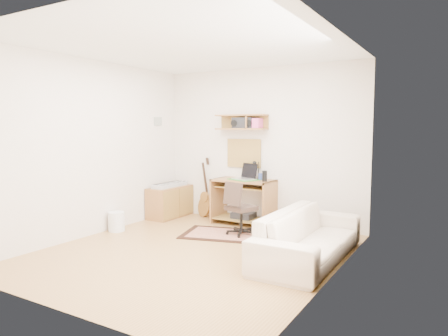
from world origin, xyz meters
The scene contains 22 objects.
floor centered at (0.00, 0.00, -0.01)m, with size 3.60×4.00×0.01m, color tan.
ceiling centered at (0.00, 0.00, 2.60)m, with size 3.60×4.00×0.01m, color white.
back_wall centered at (0.00, 2.00, 1.30)m, with size 3.60×0.01×2.60m, color silver.
left_wall centered at (-1.80, 0.00, 1.30)m, with size 0.01×4.00×2.60m, color silver.
right_wall centered at (1.80, 0.00, 1.30)m, with size 0.01×4.00×2.60m, color silver.
wall_shelf centered at (-0.30, 1.88, 1.70)m, with size 0.90×0.25×0.26m, color #9C6837.
cork_board centered at (-0.30, 1.98, 1.17)m, with size 0.64×0.03×0.49m, color #A58A52.
wall_photo centered at (-1.79, 1.50, 1.72)m, with size 0.02×0.20×0.15m, color #4C8CBF.
desk centered at (-0.17, 1.73, 0.38)m, with size 1.00×0.55×0.75m, color #9C6837, non-canonical shape.
laptop centered at (-0.16, 1.71, 0.89)m, with size 0.35×0.35×0.27m, color silver, non-canonical shape.
speaker centered at (0.23, 1.68, 0.84)m, with size 0.08×0.08×0.17m, color black.
desk_lamp centered at (0.04, 1.87, 0.90)m, with size 0.10×0.10×0.30m, color black, non-canonical shape.
pencil_cup centered at (0.09, 1.83, 0.80)m, with size 0.08×0.08×0.11m, color #304491.
boombox centered at (-0.25, 1.87, 1.68)m, with size 0.37×0.17×0.19m, color black.
rug centered at (-0.09, 0.97, 0.01)m, with size 1.24×0.83×0.02m, color #CFAD8B.
task_chair centered at (0.13, 1.08, 0.41)m, with size 0.42×0.42×0.82m, color #34261F, non-canonical shape.
cabinet centered at (-1.58, 1.55, 0.28)m, with size 0.40×0.90×0.55m, color #9C6837.
music_keyboard centered at (-1.58, 1.55, 0.58)m, with size 0.24×0.76×0.07m, color #B2B5BA.
guitar centered at (-1.04, 1.86, 0.54)m, with size 0.29×0.18×1.08m, color olive, non-canonical shape.
waste_basket centered at (-1.65, 0.30, 0.15)m, with size 0.25×0.25×0.30m, color white.
printer centered at (0.83, 1.81, 0.09)m, with size 0.47×0.37×0.18m, color #A5A8AA.
sofa centered at (1.38, 0.50, 0.39)m, with size 2.02×0.59×0.79m, color beige.
Camera 1 is at (2.98, -4.25, 1.60)m, focal length 32.92 mm.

